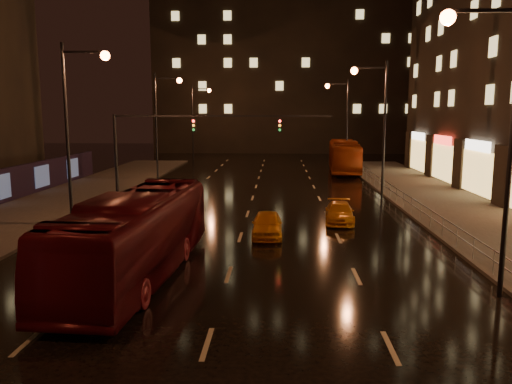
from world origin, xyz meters
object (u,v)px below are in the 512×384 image
(taxi_near, at_px, (267,224))
(taxi_far, at_px, (340,213))
(bus_red, at_px, (137,235))
(bus_curb, at_px, (344,156))

(taxi_near, bearing_deg, taxi_far, 40.92)
(bus_red, relative_size, taxi_near, 3.13)
(bus_curb, relative_size, taxi_near, 3.24)
(bus_red, height_order, bus_curb, bus_curb)
(bus_red, distance_m, taxi_near, 8.26)
(bus_red, relative_size, taxi_far, 3.01)
(bus_red, xyz_separation_m, taxi_near, (4.84, 6.62, -1.01))
(bus_curb, bearing_deg, taxi_near, -100.51)
(bus_red, relative_size, bus_curb, 0.97)
(bus_red, bearing_deg, bus_curb, 74.23)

